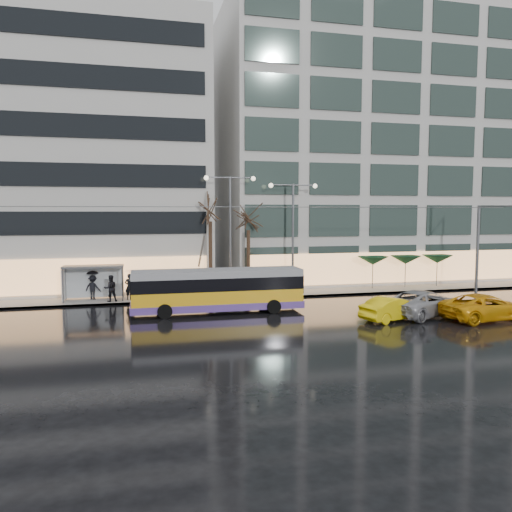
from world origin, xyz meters
name	(u,v)px	position (x,y,z in m)	size (l,w,h in m)	color
ground	(231,330)	(0.00, 0.00, 0.00)	(140.00, 140.00, 0.00)	black
sidewalk	(223,289)	(2.00, 14.00, 0.07)	(80.00, 10.00, 0.15)	gray
kerb	(235,299)	(2.00, 9.05, 0.07)	(80.00, 0.10, 0.15)	slate
building_right	(384,149)	(19.00, 19.00, 12.65)	(32.00, 14.00, 25.00)	#B4B2AC
trolleybus	(218,292)	(0.05, 4.81, 1.37)	(10.93, 4.29, 5.06)	gold
catenary	(224,244)	(1.00, 7.94, 4.25)	(42.24, 5.12, 7.00)	#595B60
bus_shelter	(88,275)	(-8.38, 10.69, 1.96)	(4.20, 1.60, 2.51)	#595B60
street_lamp_near	(230,218)	(2.00, 10.80, 5.99)	(3.96, 0.36, 9.03)	#595B60
street_lamp_far	(293,222)	(7.00, 10.80, 5.71)	(3.96, 0.36, 8.53)	#595B60
tree_a	(210,204)	(0.50, 11.00, 7.09)	(3.20, 3.20, 8.40)	black
tree_b	(248,213)	(3.50, 11.20, 6.40)	(3.20, 3.20, 7.70)	black
parasol_a	(373,261)	(14.00, 11.00, 2.45)	(2.50, 2.50, 2.65)	#595B60
parasol_b	(406,260)	(17.00, 11.00, 2.45)	(2.50, 2.50, 2.65)	#595B60
parasol_c	(437,259)	(20.00, 11.00, 2.45)	(2.50, 2.50, 2.65)	#595B60
taxi_b	(393,309)	(9.89, 0.10, 0.71)	(1.50, 4.29, 1.41)	yellow
taxi_c	(485,307)	(15.36, -1.05, 0.78)	(2.59, 5.62, 1.56)	#EDA10C
sedan_silver	(424,303)	(12.42, 0.90, 0.80)	(2.66, 5.77, 1.60)	#A09FA4
pedestrian_a	(129,280)	(-5.51, 10.17, 1.56)	(1.12, 1.13, 2.19)	black
pedestrian_b	(111,288)	(-6.81, 9.71, 1.09)	(1.05, 0.90, 1.87)	black
pedestrian_c	(93,284)	(-8.11, 10.94, 1.26)	(1.29, 1.06, 2.11)	black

